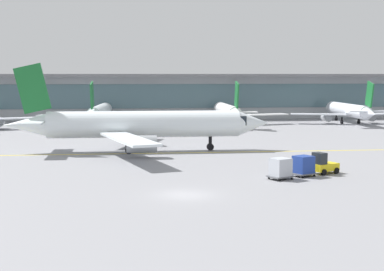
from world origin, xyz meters
TOP-DOWN VIEW (x-y plane):
  - ground_plane at (0.00, 0.00)m, footprint 400.00×400.00m
  - taxiway_centreline_stripe at (-2.24, 24.71)m, footprint 110.00×1.36m
  - terminal_concourse at (0.00, 80.76)m, footprint 179.76×11.00m
  - gate_airplane_2 at (-9.10, 64.30)m, footprint 23.42×25.29m
  - gate_airplane_3 at (14.98, 63.76)m, footprint 23.51×25.22m
  - gate_airplane_4 at (38.89, 63.39)m, footprint 23.51×25.22m
  - taxiing_regional_jet at (-2.66, 26.72)m, footprint 32.91×30.69m
  - baggage_tug at (14.25, 8.16)m, footprint 2.95×2.47m
  - cargo_dolly_lead at (11.90, 7.00)m, footprint 2.59×2.36m
  - cargo_dolly_trailing at (9.35, 5.74)m, footprint 2.59×2.36m

SIDE VIEW (x-z plane):
  - ground_plane at x=0.00m, z-range 0.00..0.00m
  - taxiway_centreline_stripe at x=-2.24m, z-range 0.00..0.01m
  - baggage_tug at x=14.25m, z-range -0.16..1.94m
  - cargo_dolly_lead at x=11.90m, z-range 0.08..2.02m
  - cargo_dolly_trailing at x=9.35m, z-range 0.08..2.02m
  - gate_airplane_2 at x=-9.10m, z-range -1.68..6.70m
  - gate_airplane_3 at x=14.98m, z-range -1.68..6.70m
  - gate_airplane_4 at x=38.89m, z-range -1.68..6.70m
  - taxiing_regional_jet at x=-2.66m, z-range -2.19..8.74m
  - terminal_concourse at x=0.00m, z-range 0.12..9.72m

